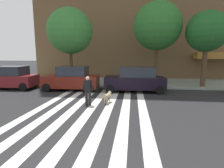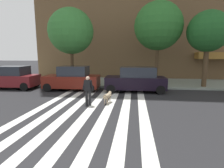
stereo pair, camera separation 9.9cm
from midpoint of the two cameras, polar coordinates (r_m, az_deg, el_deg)
The scene contains 11 objects.
ground_plane at distance 9.58m, azimuth -13.39°, elevation -7.83°, with size 160.00×160.00×0.00m, color #232326.
sidewalk_far at distance 18.24m, azimuth -3.22°, elevation 0.73°, with size 80.00×6.00×0.15m, color gray.
crosswalk_stripes at distance 9.25m, azimuth -6.76°, elevation -8.24°, with size 5.85×11.76×0.01m.
parked_car_near_curb at distance 17.03m, azimuth -29.56°, elevation 1.75°, with size 4.35×2.14×1.88m.
parked_car_behind_first at distance 14.48m, azimuth -12.47°, elevation 1.68°, with size 4.38×2.14×1.94m.
parked_car_third_in_line at distance 13.63m, azimuth 7.93°, elevation 1.38°, with size 4.60×2.08×1.90m.
street_tree_nearest at distance 16.73m, azimuth -13.00°, elevation 16.27°, with size 4.02×4.02×6.76m.
street_tree_middle at distance 17.03m, azimuth 14.93°, elevation 17.66°, with size 4.29×4.29×7.36m.
street_tree_further at distance 16.84m, azimuth 28.85°, elevation 14.61°, with size 3.32×3.32×6.22m.
pedestrian_dog_walker at distance 9.85m, azimuth -7.49°, elevation -1.62°, with size 0.71×0.31×1.64m.
dog_on_leash at distance 10.30m, azimuth -1.13°, elevation -3.81°, with size 0.41×1.11×0.65m.
Camera 2 is at (3.36, -2.36, 2.77)m, focal length 28.22 mm.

